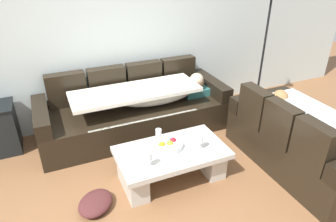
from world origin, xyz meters
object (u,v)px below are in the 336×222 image
wine_glass_near_right (200,140)px  crumpled_garment (96,203)px  coffee_table (172,161)px  fruit_bowl (170,145)px  wine_glass_far_back (159,133)px  couch_along_wall (138,110)px  couch_near_window (300,141)px  wine_glass_near_left (149,157)px  open_magazine (188,145)px  floor_lamp (264,41)px

wine_glass_near_right → crumpled_garment: bearing=-179.2°
coffee_table → wine_glass_near_right: wine_glass_near_right is taller
fruit_bowl → wine_glass_far_back: (-0.06, 0.17, 0.08)m
couch_along_wall → couch_near_window: bearing=-45.2°
wine_glass_near_right → crumpled_garment: size_ratio=0.42×
couch_near_window → fruit_bowl: bearing=74.7°
couch_along_wall → wine_glass_near_left: bearing=-103.6°
wine_glass_near_right → open_magazine: wine_glass_near_right is taller
crumpled_garment → couch_near_window: bearing=-6.1°
wine_glass_near_left → open_magazine: size_ratio=0.59×
wine_glass_near_left → crumpled_garment: bearing=175.3°
wine_glass_near_left → wine_glass_far_back: (0.25, 0.37, 0.00)m
couch_along_wall → fruit_bowl: 1.10m
couch_near_window → fruit_bowl: size_ratio=6.09×
coffee_table → wine_glass_near_left: bearing=-153.7°
wine_glass_near_right → coffee_table: bearing=162.0°
coffee_table → crumpled_garment: size_ratio=3.00×
open_magazine → floor_lamp: size_ratio=0.14×
crumpled_garment → fruit_bowl: bearing=9.9°
fruit_bowl → wine_glass_near_left: (-0.32, -0.20, 0.08)m
couch_along_wall → crumpled_garment: (-0.88, -1.25, -0.27)m
open_magazine → crumpled_garment: (-1.10, -0.12, -0.33)m
wine_glass_near_left → crumpled_garment: (-0.57, 0.05, -0.44)m
fruit_bowl → open_magazine: (0.22, -0.03, -0.04)m
couch_along_wall → open_magazine: couch_along_wall is taller
coffee_table → crumpled_garment: coffee_table is taller
wine_glass_near_left → wine_glass_near_right: same height
coffee_table → floor_lamp: size_ratio=0.62×
coffee_table → couch_near_window: bearing=-13.9°
fruit_bowl → couch_along_wall: bearing=90.0°
fruit_bowl → crumpled_garment: (-0.88, -0.15, -0.36)m
coffee_table → wine_glass_far_back: bearing=108.3°
coffee_table → wine_glass_far_back: size_ratio=7.23×
fruit_bowl → wine_glass_near_right: bearing=-24.3°
couch_near_window → crumpled_garment: size_ratio=4.26×
wine_glass_far_back → open_magazine: size_ratio=0.59×
floor_lamp → crumpled_garment: size_ratio=4.88×
coffee_table → floor_lamp: (1.98, 1.05, 0.88)m
wine_glass_far_back → open_magazine: bearing=-35.5°
couch_near_window → crumpled_garment: 2.41m
fruit_bowl → wine_glass_near_right: (0.30, -0.14, 0.08)m
couch_along_wall → floor_lamp: 2.14m
fruit_bowl → floor_lamp: 2.34m
fruit_bowl → couch_near_window: bearing=-15.3°
couch_along_wall → wine_glass_near_left: 1.35m
couch_along_wall → wine_glass_far_back: size_ratio=15.48×
couch_near_window → open_magazine: couch_near_window is taller
wine_glass_far_back → open_magazine: wine_glass_far_back is taller
floor_lamp → crumpled_garment: bearing=-158.0°
couch_along_wall → coffee_table: couch_along_wall is taller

